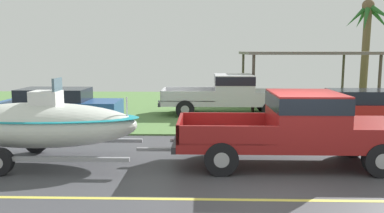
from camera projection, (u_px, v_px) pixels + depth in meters
name	position (u px, v px, depth m)	size (l,w,h in m)	color
ground	(248.00, 116.00, 17.70)	(36.00, 22.00, 0.11)	#424247
pickup_truck_towing	(303.00, 125.00, 9.86)	(5.81, 2.07, 1.86)	maroon
boat_on_trailer	(37.00, 124.00, 10.05)	(6.31, 2.29, 2.21)	gray
parked_pickup_background	(233.00, 93.00, 17.59)	(5.83, 2.16, 1.84)	silver
parked_sedan_near	(367.00, 108.00, 15.33)	(4.54, 1.86, 1.38)	#B21E19
parked_sedan_far	(59.00, 106.00, 15.93)	(4.79, 1.89, 1.38)	#234C89
carport_awning	(304.00, 54.00, 20.41)	(6.32, 5.29, 2.85)	#4C4238
palm_tree_near_left	(368.00, 29.00, 23.03)	(2.73, 2.74, 5.88)	brown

